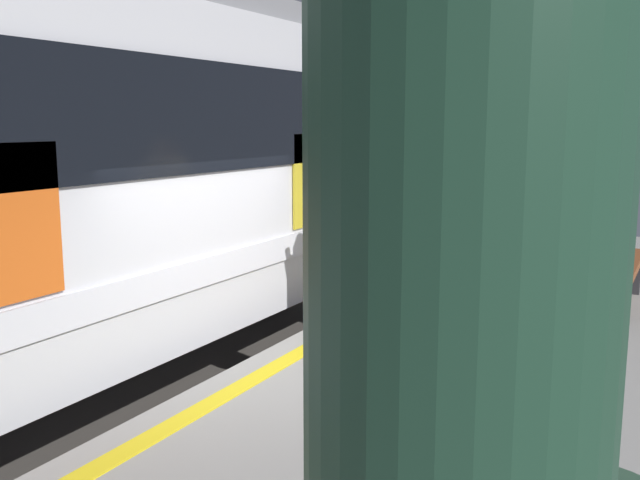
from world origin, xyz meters
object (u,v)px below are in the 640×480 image
object	(u,v)px
passenger	(408,224)
handbag	(378,329)
bench	(610,259)
train_carriage	(77,161)

from	to	relation	value
passenger	handbag	bearing A→B (deg)	-11.45
handbag	bench	distance (m)	2.92
handbag	passenger	bearing A→B (deg)	168.55
bench	train_carriage	bearing A→B (deg)	-53.00
train_carriage	passenger	world-z (taller)	train_carriage
passenger	bench	bearing A→B (deg)	144.29
handbag	bench	xyz separation A→B (m)	(-2.46, 1.54, 0.33)
passenger	handbag	xyz separation A→B (m)	(0.43, -0.09, -0.85)
train_carriage	handbag	world-z (taller)	train_carriage
train_carriage	bench	size ratio (longest dim) A/B	7.66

